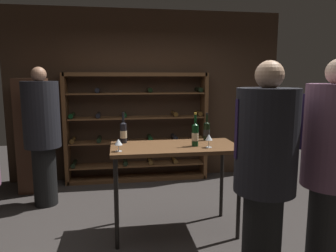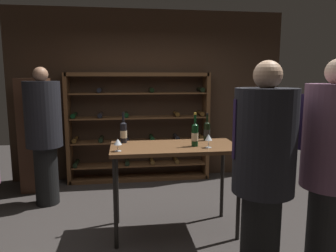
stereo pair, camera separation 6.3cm
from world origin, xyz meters
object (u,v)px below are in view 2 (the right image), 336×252
at_px(wine_rack, 139,128).
at_px(wine_bottle_red_label, 207,131).
at_px(wine_bottle_amber_reserve, 195,134).
at_px(person_bystander_red_print, 331,161).
at_px(person_bystander_dark_jacket, 263,165).
at_px(display_cabinet, 36,135).
at_px(wine_crate, 271,178).
at_px(tasting_table, 174,155).
at_px(wine_bottle_black_capsule, 124,132).
at_px(wine_glass_stemmed_left, 209,138).
at_px(person_host_in_suit, 44,130).
at_px(wine_glass_stemmed_right, 118,142).

relative_size(wine_rack, wine_bottle_red_label, 7.23).
bearing_deg(wine_bottle_amber_reserve, person_bystander_red_print, -42.98).
xyz_separation_m(person_bystander_dark_jacket, display_cabinet, (-2.47, 2.59, -0.16)).
height_order(wine_crate, display_cabinet, display_cabinet).
relative_size(tasting_table, display_cabinet, 0.81).
bearing_deg(wine_bottle_black_capsule, wine_glass_stemmed_left, -23.31).
height_order(wine_bottle_amber_reserve, wine_glass_stemmed_left, wine_bottle_amber_reserve).
distance_m(person_host_in_suit, wine_bottle_amber_reserve, 2.13).
relative_size(tasting_table, wine_crate, 2.90).
distance_m(wine_crate, wine_bottle_red_label, 1.91).
bearing_deg(person_bystander_red_print, wine_bottle_amber_reserve, 14.36).
height_order(person_bystander_red_print, wine_crate, person_bystander_red_print).
relative_size(person_host_in_suit, wine_glass_stemmed_right, 14.39).
height_order(wine_rack, person_bystander_dark_jacket, person_bystander_dark_jacket).
relative_size(person_bystander_red_print, wine_glass_stemmed_right, 14.52).
distance_m(tasting_table, person_bystander_dark_jacket, 1.14).
bearing_deg(wine_bottle_red_label, person_bystander_red_print, -57.86).
bearing_deg(tasting_table, wine_crate, 34.63).
height_order(person_bystander_dark_jacket, wine_crate, person_bystander_dark_jacket).
xyz_separation_m(person_bystander_red_print, wine_bottle_red_label, (-0.76, 1.22, 0.08)).
bearing_deg(wine_rack, person_host_in_suit, -146.45).
relative_size(display_cabinet, wine_bottle_amber_reserve, 4.69).
relative_size(tasting_table, wine_bottle_black_capsule, 3.95).
bearing_deg(wine_rack, wine_bottle_black_capsule, -98.68).
height_order(tasting_table, wine_crate, tasting_table).
height_order(person_bystander_red_print, person_host_in_suit, person_bystander_red_print).
xyz_separation_m(display_cabinet, wine_glass_stemmed_right, (1.27, -1.80, 0.23)).
height_order(person_host_in_suit, wine_glass_stemmed_left, person_host_in_suit).
bearing_deg(person_bystander_red_print, wine_glass_stemmed_right, 33.83).
xyz_separation_m(person_bystander_dark_jacket, wine_glass_stemmed_right, (-1.20, 0.78, 0.07)).
height_order(person_bystander_dark_jacket, wine_bottle_black_capsule, person_bystander_dark_jacket).
xyz_separation_m(person_bystander_red_print, person_bystander_dark_jacket, (-0.61, 0.00, -0.02)).
height_order(tasting_table, wine_bottle_amber_reserve, wine_bottle_amber_reserve).
height_order(wine_glass_stemmed_right, wine_glass_stemmed_left, wine_glass_stemmed_left).
relative_size(wine_rack, wine_bottle_amber_reserve, 6.42).
distance_m(wine_rack, wine_bottle_amber_reserve, 2.04).
bearing_deg(person_host_in_suit, wine_glass_stemmed_right, -152.00).
xyz_separation_m(wine_bottle_black_capsule, wine_glass_stemmed_right, (-0.06, -0.42, -0.03)).
bearing_deg(tasting_table, wine_bottle_amber_reserve, -15.21).
relative_size(wine_rack, wine_bottle_black_capsule, 6.69).
bearing_deg(wine_glass_stemmed_left, person_host_in_suit, 148.92).
bearing_deg(person_bystander_dark_jacket, tasting_table, 29.49).
bearing_deg(wine_bottle_red_label, wine_glass_stemmed_right, -157.46).
height_order(person_host_in_suit, wine_bottle_red_label, person_host_in_suit).
xyz_separation_m(wine_bottle_amber_reserve, wine_bottle_black_capsule, (-0.77, 0.29, -0.01)).
relative_size(person_bystander_dark_jacket, wine_bottle_amber_reserve, 5.10).
height_order(wine_crate, wine_glass_stemmed_left, wine_glass_stemmed_left).
height_order(tasting_table, person_host_in_suit, person_host_in_suit).
relative_size(tasting_table, person_host_in_suit, 0.74).
distance_m(wine_bottle_red_label, wine_glass_stemmed_right, 1.13).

